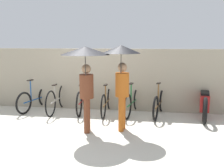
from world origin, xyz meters
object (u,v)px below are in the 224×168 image
(parked_bicycle_4, at_px, (133,102))
(pedestrian_leading, at_px, (86,64))
(parked_bicycle_3, at_px, (107,101))
(parked_bicycle_1, at_px, (57,99))
(pedestrian_center, at_px, (122,67))
(motorcycle, at_px, (204,103))
(parked_bicycle_5, at_px, (159,103))
(parked_bicycle_0, at_px, (35,99))
(parked_bicycle_2, at_px, (83,99))

(parked_bicycle_4, xyz_separation_m, pedestrian_leading, (-0.95, -1.68, 1.23))
(parked_bicycle_3, bearing_deg, parked_bicycle_1, 90.25)
(parked_bicycle_1, xyz_separation_m, pedestrian_center, (2.07, -1.38, 1.13))
(motorcycle, bearing_deg, pedestrian_leading, 130.76)
(motorcycle, bearing_deg, parked_bicycle_5, 104.85)
(parked_bicycle_5, xyz_separation_m, pedestrian_leading, (-1.70, -1.62, 1.24))
(parked_bicycle_3, bearing_deg, parked_bicycle_5, -89.48)
(parked_bicycle_0, relative_size, parked_bicycle_4, 0.96)
(parked_bicycle_2, relative_size, parked_bicycle_3, 0.99)
(pedestrian_leading, relative_size, pedestrian_center, 0.99)
(motorcycle, bearing_deg, parked_bicycle_3, 102.61)
(parked_bicycle_3, height_order, parked_bicycle_4, parked_bicycle_4)
(parked_bicycle_1, xyz_separation_m, parked_bicycle_5, (3.00, 0.00, -0.04))
(parked_bicycle_5, height_order, pedestrian_leading, pedestrian_leading)
(parked_bicycle_0, xyz_separation_m, parked_bicycle_4, (3.00, -0.03, 0.02))
(parked_bicycle_3, bearing_deg, parked_bicycle_4, -85.08)
(parked_bicycle_1, relative_size, motorcycle, 0.89)
(parked_bicycle_5, xyz_separation_m, motorcycle, (1.25, 0.09, 0.04))
(parked_bicycle_0, distance_m, pedestrian_center, 3.39)
(parked_bicycle_3, xyz_separation_m, pedestrian_leading, (-0.20, -1.62, 1.23))
(parked_bicycle_5, bearing_deg, parked_bicycle_4, 98.47)
(parked_bicycle_2, relative_size, parked_bicycle_5, 1.07)
(parked_bicycle_1, distance_m, pedestrian_leading, 2.40)
(parked_bicycle_1, bearing_deg, parked_bicycle_4, -88.71)
(parked_bicycle_0, height_order, parked_bicycle_2, parked_bicycle_2)
(parked_bicycle_4, relative_size, pedestrian_center, 0.84)
(parked_bicycle_1, bearing_deg, pedestrian_leading, -141.50)
(parked_bicycle_0, relative_size, pedestrian_center, 0.81)
(parked_bicycle_2, height_order, pedestrian_center, pedestrian_center)
(pedestrian_leading, xyz_separation_m, pedestrian_center, (0.77, 0.24, -0.07))
(parked_bicycle_0, distance_m, parked_bicycle_1, 0.75)
(pedestrian_leading, height_order, pedestrian_center, pedestrian_center)
(parked_bicycle_4, height_order, pedestrian_center, pedestrian_center)
(parked_bicycle_1, height_order, pedestrian_center, pedestrian_center)
(parked_bicycle_0, xyz_separation_m, pedestrian_center, (2.82, -1.47, 1.17))
(parked_bicycle_1, relative_size, pedestrian_leading, 0.91)
(parked_bicycle_3, xyz_separation_m, parked_bicycle_4, (0.75, 0.06, 0.00))
(parked_bicycle_4, bearing_deg, parked_bicycle_0, 101.26)
(parked_bicycle_3, bearing_deg, pedestrian_center, -157.16)
(pedestrian_leading, bearing_deg, motorcycle, -157.58)
(parked_bicycle_3, xyz_separation_m, motorcycle, (2.75, 0.10, 0.03))
(parked_bicycle_2, bearing_deg, motorcycle, -93.84)
(parked_bicycle_4, xyz_separation_m, parked_bicycle_5, (0.75, -0.06, -0.02))
(parked_bicycle_3, relative_size, parked_bicycle_5, 1.09)
(parked_bicycle_1, distance_m, parked_bicycle_3, 1.50)
(parked_bicycle_5, bearing_deg, parked_bicycle_3, 102.89)
(parked_bicycle_5, relative_size, motorcycle, 0.79)
(parked_bicycle_3, bearing_deg, parked_bicycle_2, 82.58)
(parked_bicycle_0, xyz_separation_m, parked_bicycle_2, (1.50, 0.01, 0.03))
(parked_bicycle_3, height_order, pedestrian_center, pedestrian_center)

